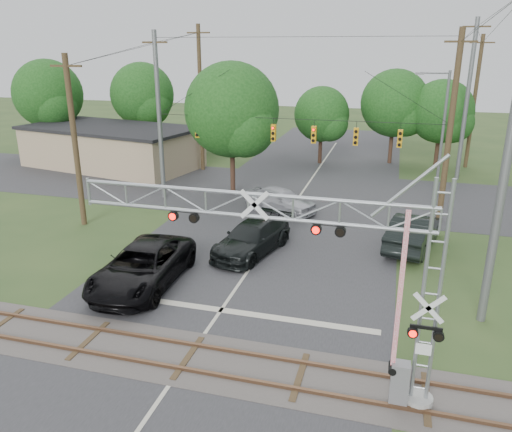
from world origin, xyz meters
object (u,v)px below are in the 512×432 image
(car_dark, at_px, (252,238))
(crossing_gantry, at_px, (316,260))
(sedan_silver, at_px, (281,200))
(traffic_signal_span, at_px, (308,126))
(streetlight, at_px, (441,127))
(pickup_black, at_px, (143,266))
(commercial_building, at_px, (112,146))

(car_dark, bearing_deg, crossing_gantry, -49.81)
(crossing_gantry, height_order, sedan_silver, crossing_gantry)
(traffic_signal_span, bearing_deg, streetlight, 34.99)
(pickup_black, bearing_deg, crossing_gantry, -32.79)
(crossing_gantry, height_order, traffic_signal_span, traffic_signal_span)
(crossing_gantry, bearing_deg, sedan_silver, 106.03)
(pickup_black, distance_m, sedan_silver, 12.67)
(crossing_gantry, bearing_deg, car_dark, 115.77)
(crossing_gantry, height_order, streetlight, streetlight)
(traffic_signal_span, relative_size, car_dark, 3.37)
(car_dark, distance_m, sedan_silver, 7.13)
(traffic_signal_span, distance_m, streetlight, 10.45)
(crossing_gantry, relative_size, pickup_black, 1.69)
(pickup_black, xyz_separation_m, commercial_building, (-14.08, 21.05, 0.91))
(crossing_gantry, distance_m, car_dark, 11.85)
(traffic_signal_span, xyz_separation_m, car_dark, (-1.37, -8.21, -4.80))
(traffic_signal_span, bearing_deg, pickup_black, -111.28)
(pickup_black, bearing_deg, car_dark, 50.94)
(sedan_silver, xyz_separation_m, streetlight, (9.99, 7.06, 4.13))
(traffic_signal_span, distance_m, sedan_silver, 5.11)
(pickup_black, bearing_deg, streetlight, 52.48)
(crossing_gantry, distance_m, sedan_silver, 18.35)
(crossing_gantry, height_order, commercial_building, crossing_gantry)
(pickup_black, relative_size, commercial_building, 0.39)
(pickup_black, relative_size, streetlight, 0.75)
(commercial_building, height_order, streetlight, streetlight)
(traffic_signal_span, bearing_deg, crossing_gantry, -79.12)
(traffic_signal_span, bearing_deg, car_dark, -99.50)
(car_dark, height_order, commercial_building, commercial_building)
(commercial_building, bearing_deg, streetlight, 7.31)
(streetlight, bearing_deg, traffic_signal_span, -145.01)
(sedan_silver, bearing_deg, commercial_building, 87.00)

